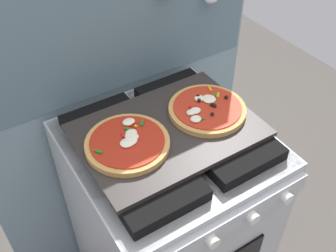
% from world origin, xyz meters
% --- Properties ---
extents(kitchen_backsplash, '(1.10, 0.08, 1.55)m').
position_xyz_m(kitchen_backsplash, '(0.00, 0.33, 0.79)').
color(kitchen_backsplash, '#7A939E').
rests_on(kitchen_backsplash, ground_plane).
extents(stove, '(0.60, 0.64, 0.90)m').
position_xyz_m(stove, '(-0.00, -0.00, 0.45)').
color(stove, '#B7BABF').
rests_on(stove, ground_plane).
extents(baking_tray, '(0.54, 0.38, 0.02)m').
position_xyz_m(baking_tray, '(0.00, 0.00, 0.91)').
color(baking_tray, '#2D2826').
rests_on(baking_tray, stove).
extents(pizza_left, '(0.25, 0.25, 0.03)m').
position_xyz_m(pizza_left, '(-0.14, 0.00, 0.93)').
color(pizza_left, tan).
rests_on(pizza_left, baking_tray).
extents(pizza_right, '(0.25, 0.25, 0.03)m').
position_xyz_m(pizza_right, '(0.15, 0.00, 0.93)').
color(pizza_right, tan).
rests_on(pizza_right, baking_tray).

